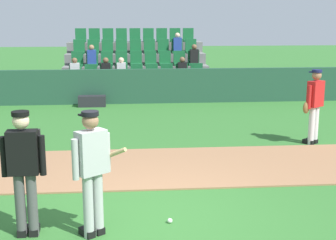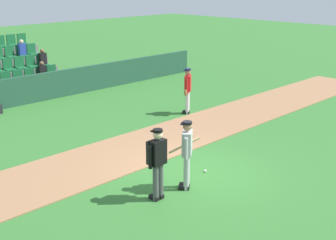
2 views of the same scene
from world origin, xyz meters
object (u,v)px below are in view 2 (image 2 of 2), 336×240
Objects in this scene: batter_grey_jersey at (187,152)px; umpire_home_plate at (157,160)px; runner_red_jersey at (188,89)px; baseball at (205,171)px.

umpire_home_plate is at bearing 174.65° from batter_grey_jersey.
runner_red_jersey is at bearing 42.63° from batter_grey_jersey.
runner_red_jersey is at bearing 37.21° from umpire_home_plate.
batter_grey_jersey is 6.56m from runner_red_jersey.
runner_red_jersey is 5.65m from baseball.
batter_grey_jersey and runner_red_jersey have the same top height.
baseball is (1.99, 0.22, -0.96)m from umpire_home_plate.
batter_grey_jersey is 1.00× the size of runner_red_jersey.
batter_grey_jersey is 1.00× the size of umpire_home_plate.
umpire_home_plate is 7.21m from runner_red_jersey.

